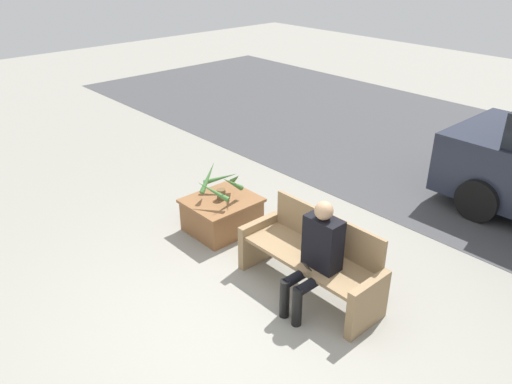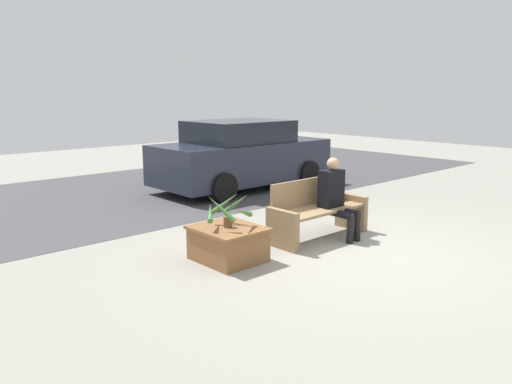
# 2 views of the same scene
# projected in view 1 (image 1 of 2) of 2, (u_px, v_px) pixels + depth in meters

# --- Properties ---
(ground_plane) EXTENTS (30.00, 30.00, 0.00)m
(ground_plane) POSITION_uv_depth(u_px,v_px,m) (243.00, 322.00, 5.13)
(ground_plane) COLOR gray
(road_surface) EXTENTS (20.00, 6.00, 0.01)m
(road_surface) POSITION_uv_depth(u_px,v_px,m) (499.00, 166.00, 8.66)
(road_surface) COLOR #424244
(road_surface) RESTS_ON ground_plane
(bench) EXTENTS (1.68, 0.59, 0.88)m
(bench) POSITION_uv_depth(u_px,v_px,m) (312.00, 258.00, 5.44)
(bench) COLOR #8C704C
(bench) RESTS_ON ground_plane
(person_seated) EXTENTS (0.39, 0.61, 1.23)m
(person_seated) POSITION_uv_depth(u_px,v_px,m) (317.00, 253.00, 5.06)
(person_seated) COLOR black
(person_seated) RESTS_ON ground_plane
(planter_box) EXTENTS (0.79, 0.90, 0.46)m
(planter_box) POSITION_uv_depth(u_px,v_px,m) (222.00, 213.00, 6.67)
(planter_box) COLOR brown
(planter_box) RESTS_ON ground_plane
(potted_plant) EXTENTS (0.67, 0.67, 0.46)m
(potted_plant) POSITION_uv_depth(u_px,v_px,m) (222.00, 183.00, 6.48)
(potted_plant) COLOR brown
(potted_plant) RESTS_ON planter_box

